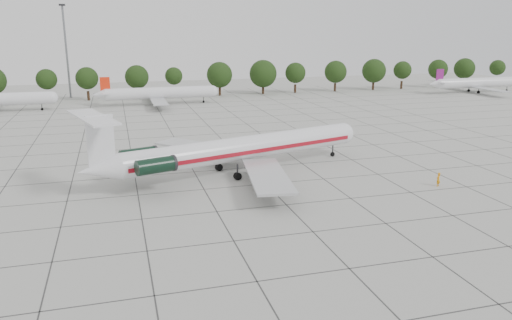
# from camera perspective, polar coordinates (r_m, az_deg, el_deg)

# --- Properties ---
(ground) EXTENTS (260.00, 260.00, 0.00)m
(ground) POSITION_cam_1_polar(r_m,az_deg,el_deg) (63.91, 1.13, -2.76)
(ground) COLOR #ACADA5
(ground) RESTS_ON ground
(apron_joints) EXTENTS (170.00, 170.00, 0.02)m
(apron_joints) POSITION_cam_1_polar(r_m,az_deg,el_deg) (77.82, -2.07, 0.49)
(apron_joints) COLOR #383838
(apron_joints) RESTS_ON ground
(main_airliner) EXTENTS (41.11, 31.51, 9.82)m
(main_airliner) POSITION_cam_1_polar(r_m,az_deg,el_deg) (67.20, -2.81, 1.18)
(main_airliner) COLOR silver
(main_airliner) RESTS_ON ground
(ground_crew) EXTENTS (0.77, 0.69, 1.78)m
(ground_crew) POSITION_cam_1_polar(r_m,az_deg,el_deg) (66.90, 20.11, -2.09)
(ground_crew) COLOR orange
(ground_crew) RESTS_ON ground
(bg_airliner_c) EXTENTS (28.24, 27.20, 7.40)m
(bg_airliner_c) POSITION_cam_1_polar(r_m,az_deg,el_deg) (131.70, -10.98, 7.49)
(bg_airliner_c) COLOR silver
(bg_airliner_c) RESTS_ON ground
(bg_airliner_e) EXTENTS (28.24, 27.20, 7.40)m
(bg_airliner_e) POSITION_cam_1_polar(r_m,az_deg,el_deg) (167.62, 23.91, 8.05)
(bg_airliner_e) COLOR silver
(bg_airliner_e) RESTS_ON ground
(tree_line) EXTENTS (249.86, 8.44, 10.22)m
(tree_line) POSITION_cam_1_polar(r_m,az_deg,el_deg) (143.98, -13.46, 9.21)
(tree_line) COLOR #332114
(tree_line) RESTS_ON ground
(floodlight_mast) EXTENTS (1.60, 1.60, 25.45)m
(floodlight_mast) POSITION_cam_1_polar(r_m,az_deg,el_deg) (150.81, -20.90, 12.06)
(floodlight_mast) COLOR slate
(floodlight_mast) RESTS_ON ground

